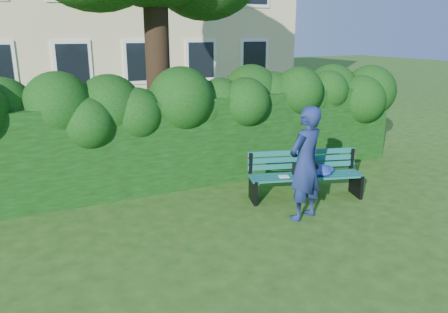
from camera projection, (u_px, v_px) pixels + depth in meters
name	position (u px, v px, depth m)	size (l,w,h in m)	color
ground	(239.00, 219.00, 7.45)	(80.00, 80.00, 0.00)	#254A17
hedge	(190.00, 140.00, 9.10)	(10.00, 1.00, 1.80)	black
park_bench	(308.00, 173.00, 8.28)	(2.21, 1.16, 0.89)	#115757
man_reading	(305.00, 164.00, 7.22)	(0.71, 0.46, 1.93)	navy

